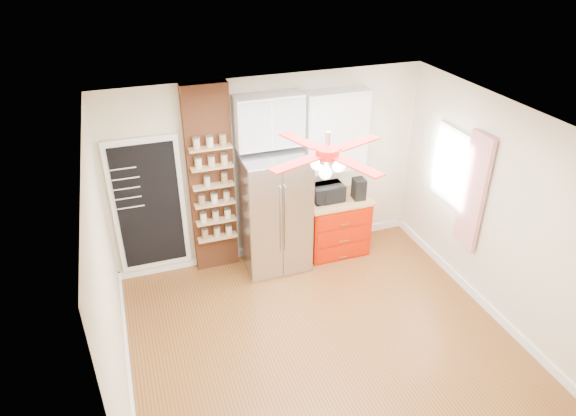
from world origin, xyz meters
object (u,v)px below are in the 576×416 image
object	(u,v)px
fridge	(274,212)
coffee_maker	(359,189)
ceiling_fan	(328,153)
toaster_oven	(328,193)
red_cabinet	(335,225)
pantry_jar_oats	(207,181)
canister_left	(363,194)

from	to	relation	value
fridge	coffee_maker	size ratio (longest dim) A/B	5.63
ceiling_fan	toaster_oven	xyz separation A→B (m)	(0.77, 1.67, -1.40)
coffee_maker	red_cabinet	bearing A→B (deg)	164.32
red_cabinet	ceiling_fan	distance (m)	2.75
fridge	pantry_jar_oats	world-z (taller)	fridge
toaster_oven	pantry_jar_oats	bearing A→B (deg)	175.34
canister_left	pantry_jar_oats	distance (m)	2.28
fridge	ceiling_fan	bearing A→B (deg)	-88.24
red_cabinet	pantry_jar_oats	bearing A→B (deg)	177.30
coffee_maker	pantry_jar_oats	distance (m)	2.18
toaster_oven	canister_left	bearing A→B (deg)	-11.37
red_cabinet	coffee_maker	size ratio (longest dim) A/B	3.02
ceiling_fan	pantry_jar_oats	xyz separation A→B (m)	(-0.93, 1.77, -0.99)
toaster_oven	pantry_jar_oats	world-z (taller)	pantry_jar_oats
pantry_jar_oats	fridge	bearing A→B (deg)	-8.86
pantry_jar_oats	toaster_oven	bearing A→B (deg)	-3.21
canister_left	pantry_jar_oats	world-z (taller)	pantry_jar_oats
pantry_jar_oats	canister_left	bearing A→B (deg)	-4.81
toaster_oven	red_cabinet	bearing A→B (deg)	1.55
ceiling_fan	coffee_maker	distance (m)	2.42
fridge	pantry_jar_oats	size ratio (longest dim) A/B	13.51
toaster_oven	canister_left	size ratio (longest dim) A/B	3.39
pantry_jar_oats	ceiling_fan	bearing A→B (deg)	-62.26
red_cabinet	toaster_oven	distance (m)	0.59
pantry_jar_oats	red_cabinet	bearing A→B (deg)	-2.70
coffee_maker	toaster_oven	bearing A→B (deg)	171.62
fridge	pantry_jar_oats	distance (m)	1.05
fridge	ceiling_fan	world-z (taller)	ceiling_fan
ceiling_fan	coffee_maker	xyz separation A→B (m)	(1.21, 1.58, -1.37)
fridge	canister_left	world-z (taller)	fridge
ceiling_fan	coffee_maker	bearing A→B (deg)	52.46
canister_left	coffee_maker	bearing A→B (deg)	-179.04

